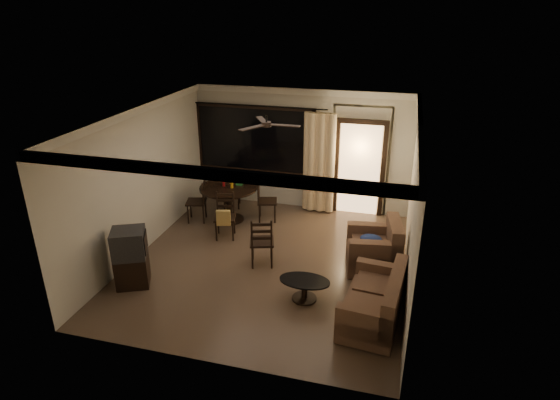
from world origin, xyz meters
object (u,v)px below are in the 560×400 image
(coffee_table, at_px, (305,286))
(dining_chair_south, at_px, (225,224))
(dining_table, at_px, (229,194))
(tv_cabinet, at_px, (131,258))
(dining_chair_north, at_px, (232,196))
(sofa, at_px, (376,303))
(side_chair, at_px, (262,250))
(armchair, at_px, (376,250))
(dining_chair_west, at_px, (197,209))
(dining_chair_east, at_px, (267,208))

(coffee_table, bearing_deg, dining_chair_south, 139.80)
(dining_table, xyz_separation_m, tv_cabinet, (-0.69, -2.88, -0.10))
(dining_chair_north, height_order, sofa, dining_chair_north)
(sofa, bearing_deg, side_chair, 157.69)
(dining_chair_north, height_order, armchair, same)
(sofa, bearing_deg, coffee_table, 172.83)
(dining_table, distance_m, armchair, 3.56)
(coffee_table, bearing_deg, armchair, 50.88)
(dining_chair_west, distance_m, sofa, 4.88)
(coffee_table, bearing_deg, dining_chair_east, 117.80)
(side_chair, bearing_deg, dining_chair_south, -55.75)
(dining_chair_south, relative_size, coffee_table, 1.13)
(dining_table, height_order, armchair, dining_table)
(dining_chair_north, height_order, side_chair, side_chair)
(dining_chair_west, relative_size, dining_chair_north, 1.00)
(dining_chair_west, xyz_separation_m, dining_chair_south, (0.90, -0.61, 0.02))
(dining_chair_south, bearing_deg, dining_chair_west, 130.74)
(dining_chair_east, xyz_separation_m, dining_chair_north, (-1.01, 0.49, 0.00))
(dining_chair_east, distance_m, side_chair, 1.94)
(dining_chair_south, xyz_separation_m, tv_cabinet, (-0.91, -2.05, 0.22))
(sofa, bearing_deg, dining_chair_west, 153.55)
(dining_chair_south, relative_size, tv_cabinet, 0.92)
(armchair, bearing_deg, side_chair, -178.31)
(sofa, xyz_separation_m, side_chair, (-2.17, 1.17, -0.03))
(coffee_table, height_order, side_chair, side_chair)
(dining_chair_south, xyz_separation_m, armchair, (3.10, -0.44, 0.08))
(dining_table, xyz_separation_m, dining_chair_west, (-0.68, -0.22, -0.34))
(dining_chair_south, distance_m, sofa, 3.79)
(dining_chair_east, bearing_deg, dining_chair_north, 49.11)
(tv_cabinet, xyz_separation_m, armchair, (4.01, 1.61, -0.14))
(armchair, bearing_deg, tv_cabinet, -167.39)
(dining_chair_east, height_order, tv_cabinet, tv_cabinet)
(tv_cabinet, relative_size, side_chair, 1.06)
(dining_chair_east, bearing_deg, dining_table, 89.93)
(dining_chair_north, relative_size, sofa, 0.60)
(sofa, relative_size, armchair, 1.49)
(dining_chair_west, bearing_deg, dining_chair_north, 137.94)
(dining_chair_east, xyz_separation_m, side_chair, (0.46, -1.88, 0.01))
(dining_table, xyz_separation_m, side_chair, (1.27, -1.67, -0.33))
(dining_chair_west, distance_m, dining_chair_north, 1.04)
(dining_chair_west, relative_size, armchair, 0.90)
(dining_chair_south, bearing_deg, dining_chair_east, 45.70)
(sofa, relative_size, coffee_table, 1.89)
(dining_table, height_order, side_chair, dining_table)
(dining_chair_east, xyz_separation_m, dining_chair_south, (-0.59, -1.05, 0.02))
(dining_chair_west, distance_m, side_chair, 2.43)
(dining_chair_west, xyz_separation_m, coffee_table, (2.95, -2.34, -0.04))
(dining_chair_west, distance_m, armchair, 4.14)
(dining_chair_south, xyz_separation_m, side_chair, (1.05, -0.84, -0.01))
(dining_chair_west, bearing_deg, armchair, 60.24)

